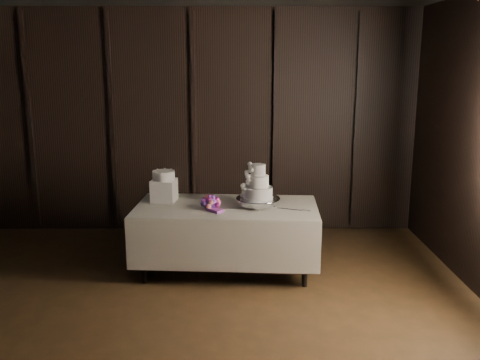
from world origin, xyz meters
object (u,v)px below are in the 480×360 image
at_px(display_table, 227,236).
at_px(small_cake, 164,175).
at_px(bouquet, 211,203).
at_px(box_pedestal, 164,190).
at_px(wedding_cake, 256,185).
at_px(cake_stand, 258,202).

distance_m(display_table, small_cake, 0.98).
relative_size(bouquet, small_cake, 1.54).
bearing_deg(display_table, small_cake, 167.78).
bearing_deg(box_pedestal, bouquet, -30.00).
height_order(display_table, wedding_cake, wedding_cake).
height_order(wedding_cake, bouquet, wedding_cake).
bearing_deg(cake_stand, box_pedestal, 168.57).
bearing_deg(box_pedestal, wedding_cake, -12.57).
relative_size(cake_stand, small_cake, 1.94).
distance_m(cake_stand, small_cake, 1.10).
xyz_separation_m(display_table, bouquet, (-0.16, -0.11, 0.41)).
bearing_deg(wedding_cake, small_cake, 158.54).
bearing_deg(box_pedestal, cake_stand, -11.43).
bearing_deg(cake_stand, bouquet, -169.01).
relative_size(box_pedestal, small_cake, 1.04).
bearing_deg(wedding_cake, bouquet, -179.09).
bearing_deg(bouquet, wedding_cake, 9.80).
distance_m(cake_stand, bouquet, 0.52).
bearing_deg(box_pedestal, display_table, -15.88).
relative_size(display_table, box_pedestal, 7.89).
distance_m(display_table, box_pedestal, 0.87).
bearing_deg(small_cake, cake_stand, -11.43).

